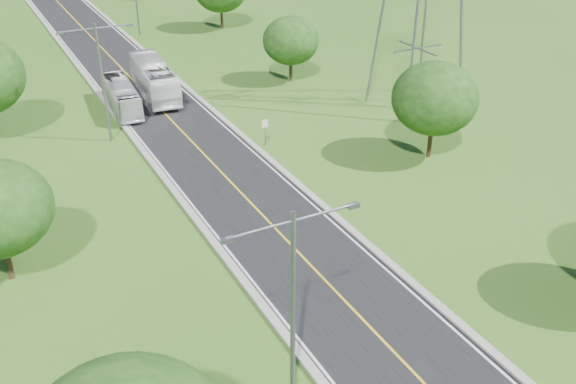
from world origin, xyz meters
name	(u,v)px	position (x,y,z in m)	size (l,w,h in m)	color
ground	(133,80)	(0.00, 60.00, 0.00)	(260.00, 260.00, 0.00)	#2B5919
road	(118,65)	(0.00, 66.00, 0.03)	(8.00, 150.00, 0.06)	black
curb_left	(80,70)	(-4.25, 66.00, 0.11)	(0.50, 150.00, 0.22)	gray
curb_right	(154,59)	(4.25, 66.00, 0.11)	(0.50, 150.00, 0.22)	gray
speed_limit_sign	(265,128)	(5.20, 37.98, 1.60)	(0.55, 0.09, 2.40)	slate
streetlight_near_left	(293,298)	(-6.00, 12.00, 5.94)	(5.90, 0.25, 10.00)	slate
streetlight_mid_left	(102,73)	(-6.00, 45.00, 5.94)	(5.90, 0.25, 10.00)	slate
tree_rb	(435,98)	(16.00, 30.00, 4.95)	(6.72, 6.72, 7.82)	black
tree_rc	(291,41)	(15.00, 52.00, 4.33)	(5.88, 5.88, 6.84)	black
bus_outbound	(154,79)	(0.80, 54.30, 1.74)	(2.82, 12.04, 3.35)	white
bus_inbound	(121,96)	(-3.20, 51.87, 1.40)	(2.26, 9.64, 2.68)	silver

